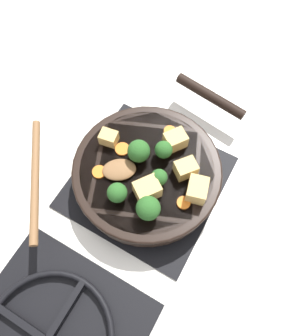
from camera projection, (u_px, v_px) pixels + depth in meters
ground_plane at (147, 182)px, 0.73m from camera, size 2.40×2.40×0.00m
front_burner_grate at (147, 180)px, 0.72m from camera, size 0.31×0.31×0.03m
skillet_pan at (148, 171)px, 0.68m from camera, size 0.31×0.42×0.05m
wooden_spoon at (69, 175)px, 0.65m from camera, size 0.26×0.25×0.02m
tofu_cube_center_large at (147, 189)px, 0.62m from camera, size 0.06×0.06×0.04m
tofu_cube_near_handle at (196, 191)px, 0.62m from camera, size 0.05×0.05×0.04m
tofu_cube_east_chunk at (175, 140)px, 0.67m from camera, size 0.05×0.05×0.03m
tofu_cube_west_chunk at (109, 138)px, 0.68m from camera, size 0.04×0.03×0.03m
tofu_cube_back_piece at (186, 169)px, 0.65m from camera, size 0.05×0.05×0.03m
broccoli_floret_near_spoon at (148, 208)px, 0.60m from camera, size 0.05×0.05×0.05m
broccoli_floret_center_top at (117, 193)px, 0.61m from camera, size 0.04×0.04×0.05m
broccoli_floret_east_rim at (159, 178)px, 0.63m from camera, size 0.03×0.03×0.04m
broccoli_floret_west_rim at (139, 151)px, 0.65m from camera, size 0.05×0.05×0.05m
broccoli_floret_north_edge at (164, 150)px, 0.65m from camera, size 0.04×0.04×0.04m
carrot_slice_orange_thin at (184, 203)px, 0.63m from camera, size 0.03×0.03×0.01m
carrot_slice_near_center at (169, 131)px, 0.70m from camera, size 0.03×0.03×0.01m
carrot_slice_edge_slice at (99, 172)px, 0.66m from camera, size 0.03×0.03×0.01m
carrot_slice_under_broccoli at (122, 149)px, 0.68m from camera, size 0.03×0.03×0.01m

